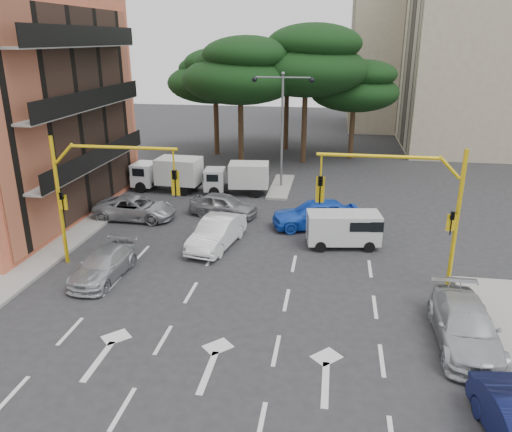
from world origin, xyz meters
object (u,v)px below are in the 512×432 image
(car_silver_parked, at_px, (465,326))
(car_silver_wagon, at_px, (104,265))
(car_blue_compact, at_px, (316,214))
(car_silver_cross_b, at_px, (224,205))
(box_truck_b, at_px, (237,179))
(street_lamp_center, at_px, (282,110))
(box_truck_a, at_px, (167,174))
(car_silver_cross_a, at_px, (135,208))
(van_white, at_px, (343,229))
(signal_mast_right, at_px, (413,200))
(car_white_hatch, at_px, (217,233))
(signal_mast_left, at_px, (94,185))

(car_silver_parked, bearing_deg, car_silver_wagon, 169.66)
(car_blue_compact, bearing_deg, car_silver_cross_b, -117.13)
(car_silver_parked, distance_m, box_truck_b, 19.58)
(street_lamp_center, bearing_deg, box_truck_a, -165.34)
(street_lamp_center, xyz_separation_m, car_silver_parked, (8.34, -18.09, -4.72))
(box_truck_b, bearing_deg, car_silver_cross_a, 134.19)
(van_white, bearing_deg, car_silver_cross_b, -125.61)
(car_blue_compact, relative_size, car_silver_cross_a, 1.02)
(van_white, xyz_separation_m, box_truck_b, (-7.01, 8.03, 0.17))
(signal_mast_right, relative_size, car_silver_cross_b, 1.48)
(street_lamp_center, distance_m, car_silver_cross_a, 11.94)
(car_white_hatch, relative_size, car_silver_wagon, 1.07)
(car_blue_compact, bearing_deg, signal_mast_left, -71.74)
(signal_mast_left, bearing_deg, box_truck_b, 71.44)
(car_silver_parked, bearing_deg, signal_mast_left, 165.72)
(car_silver_wagon, bearing_deg, signal_mast_right, 8.40)
(street_lamp_center, distance_m, car_silver_cross_b, 8.47)
(box_truck_a, height_order, box_truck_b, box_truck_a)
(signal_mast_left, height_order, box_truck_b, signal_mast_left)
(signal_mast_right, height_order, car_silver_wagon, signal_mast_right)
(car_silver_cross_b, distance_m, van_white, 7.80)
(signal_mast_left, relative_size, car_blue_compact, 1.25)
(box_truck_a, xyz_separation_m, box_truck_b, (4.88, 0.03, -0.10))
(box_truck_a, bearing_deg, car_silver_cross_b, -128.39)
(car_silver_cross_a, distance_m, car_silver_cross_b, 5.14)
(signal_mast_left, xyz_separation_m, car_silver_cross_b, (4.09, 7.53, -3.19))
(street_lamp_center, distance_m, car_silver_parked, 20.47)
(car_white_hatch, height_order, car_silver_parked, car_white_hatch)
(car_white_hatch, height_order, car_blue_compact, car_blue_compact)
(signal_mast_right, distance_m, car_silver_wagon, 13.42)
(car_silver_wagon, bearing_deg, car_silver_cross_a, 104.58)
(car_silver_wagon, bearing_deg, box_truck_a, 99.44)
(signal_mast_right, height_order, box_truck_b, signal_mast_right)
(signal_mast_right, xyz_separation_m, box_truck_b, (-9.57, 12.04, -2.81))
(street_lamp_center, bearing_deg, car_white_hatch, -100.48)
(car_silver_cross_a, xyz_separation_m, car_silver_cross_b, (4.96, 1.32, 0.04))
(car_silver_wagon, relative_size, car_silver_parked, 0.86)
(car_silver_parked, bearing_deg, car_blue_compact, 118.79)
(signal_mast_right, relative_size, car_blue_compact, 1.25)
(car_silver_parked, height_order, box_truck_a, box_truck_a)
(signal_mast_right, relative_size, car_silver_wagon, 1.42)
(car_blue_compact, bearing_deg, box_truck_a, -133.80)
(street_lamp_center, distance_m, car_white_hatch, 12.16)
(signal_mast_right, relative_size, box_truck_a, 1.26)
(car_blue_compact, relative_size, van_white, 1.34)
(street_lamp_center, xyz_separation_m, car_silver_cross_b, (-2.71, -6.48, -4.74))
(car_silver_parked, distance_m, van_white, 9.07)
(car_blue_compact, bearing_deg, car_white_hatch, -70.05)
(signal_mast_left, relative_size, van_white, 1.66)
(signal_mast_right, relative_size, car_silver_parked, 1.22)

